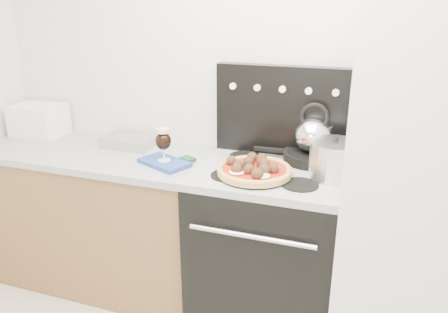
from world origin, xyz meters
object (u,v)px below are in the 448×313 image
at_px(stove_body, 267,250).
at_px(toaster_oven, 39,120).
at_px(base_cabinet, 100,219).
at_px(tea_kettle, 313,132).
at_px(stock_pot, 334,161).
at_px(oven_mitt, 164,163).
at_px(beer_glass, 163,144).
at_px(fridge, 417,184).
at_px(skillet, 311,157).
at_px(pizza, 254,169).
at_px(pizza_pan, 254,175).

relative_size(stove_body, toaster_oven, 2.73).
xyz_separation_m(base_cabinet, stove_body, (1.10, -0.02, 0.01)).
distance_m(tea_kettle, stock_pot, 0.25).
bearing_deg(oven_mitt, tea_kettle, 18.75).
height_order(beer_glass, tea_kettle, tea_kettle).
bearing_deg(stove_body, toaster_oven, 173.86).
height_order(fridge, toaster_oven, fridge).
distance_m(base_cabinet, skillet, 1.40).
height_order(pizza, stock_pot, stock_pot).
distance_m(base_cabinet, beer_glass, 0.79).
distance_m(base_cabinet, tea_kettle, 1.46).
height_order(fridge, pizza, fridge).
distance_m(skillet, tea_kettle, 0.14).
distance_m(toaster_oven, pizza_pan, 1.58).
height_order(pizza_pan, stock_pot, stock_pot).
bearing_deg(stock_pot, stove_body, -179.80).
xyz_separation_m(base_cabinet, pizza, (1.05, -0.13, 0.53)).
bearing_deg(beer_glass, tea_kettle, 18.75).
relative_size(oven_mitt, tea_kettle, 1.23).
relative_size(pizza_pan, pizza, 0.94).
distance_m(beer_glass, skillet, 0.81).
relative_size(base_cabinet, toaster_oven, 4.49).
height_order(base_cabinet, toaster_oven, toaster_oven).
xyz_separation_m(oven_mitt, tea_kettle, (0.76, 0.26, 0.18)).
distance_m(fridge, beer_glass, 1.28).
xyz_separation_m(beer_glass, pizza, (0.52, -0.04, -0.06)).
height_order(fridge, tea_kettle, fridge).
relative_size(stove_body, skillet, 2.89).
distance_m(stove_body, oven_mitt, 0.75).
bearing_deg(toaster_oven, tea_kettle, -0.23).
distance_m(base_cabinet, stock_pot, 1.54).
height_order(base_cabinet, skillet, skillet).
distance_m(pizza, skillet, 0.38).
bearing_deg(oven_mitt, pizza_pan, -4.48).
height_order(fridge, oven_mitt, fridge).
height_order(base_cabinet, stove_body, stove_body).
bearing_deg(fridge, beer_glass, -178.22).
relative_size(base_cabinet, beer_glass, 7.77).
bearing_deg(pizza, base_cabinet, 172.89).
xyz_separation_m(stove_body, pizza, (-0.06, -0.11, 0.52)).
relative_size(pizza, skillet, 1.23).
relative_size(fridge, toaster_oven, 5.89).
height_order(oven_mitt, skillet, skillet).
height_order(stove_body, oven_mitt, oven_mitt).
bearing_deg(toaster_oven, stove_body, -7.02).
xyz_separation_m(fridge, pizza, (-0.76, -0.08, 0.01)).
bearing_deg(stock_pot, tea_kettle, 124.74).
relative_size(oven_mitt, stock_pot, 1.16).
xyz_separation_m(oven_mitt, pizza, (0.52, -0.04, 0.05)).
relative_size(pizza, stock_pot, 1.55).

